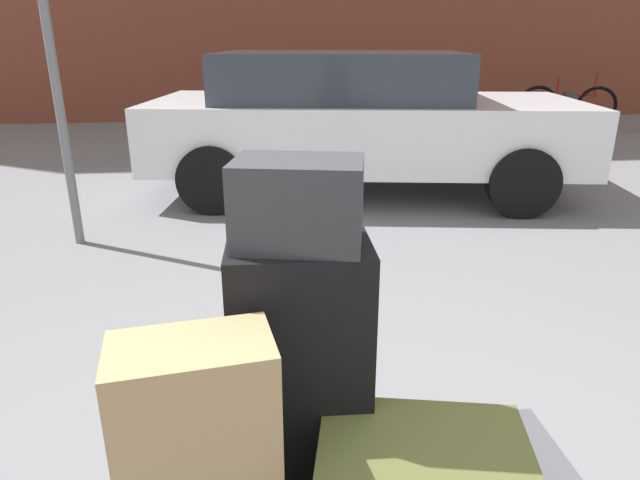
{
  "coord_description": "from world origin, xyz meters",
  "views": [
    {
      "loc": [
        -0.26,
        -1.19,
        1.57
      ],
      "look_at": [
        0.0,
        1.2,
        0.69
      ],
      "focal_mm": 31.51,
      "sensor_mm": 36.0,
      "label": 1
    }
  ],
  "objects_px": {
    "suitcase_black_rear_right": "(301,359)",
    "duffel_bag_charcoal_topmost_pile": "(298,203)",
    "parked_car": "(358,119)",
    "bollard_kerb_mid": "(498,115)",
    "bollard_kerb_near": "(423,116)",
    "bicycle_leaning": "(567,105)",
    "suitcase_tan_rear_left": "(199,454)",
    "no_parking_sign": "(50,48)",
    "bollard_kerb_far": "(567,114)"
  },
  "relations": [
    {
      "from": "suitcase_black_rear_right",
      "to": "duffel_bag_charcoal_topmost_pile",
      "type": "xyz_separation_m",
      "value": [
        0.0,
        0.0,
        0.47
      ]
    },
    {
      "from": "no_parking_sign",
      "to": "bollard_kerb_far",
      "type": "bearing_deg",
      "value": 34.95
    },
    {
      "from": "bollard_kerb_mid",
      "to": "bollard_kerb_far",
      "type": "height_order",
      "value": "same"
    },
    {
      "from": "duffel_bag_charcoal_topmost_pile",
      "to": "parked_car",
      "type": "bearing_deg",
      "value": 89.41
    },
    {
      "from": "suitcase_black_rear_right",
      "to": "bollard_kerb_near",
      "type": "relative_size",
      "value": 1.03
    },
    {
      "from": "parked_car",
      "to": "bollard_kerb_near",
      "type": "distance_m",
      "value": 3.7
    },
    {
      "from": "bollard_kerb_near",
      "to": "bicycle_leaning",
      "type": "bearing_deg",
      "value": 16.45
    },
    {
      "from": "suitcase_black_rear_right",
      "to": "bicycle_leaning",
      "type": "bearing_deg",
      "value": 58.7
    },
    {
      "from": "duffel_bag_charcoal_topmost_pile",
      "to": "bollard_kerb_far",
      "type": "relative_size",
      "value": 0.48
    },
    {
      "from": "suitcase_tan_rear_left",
      "to": "no_parking_sign",
      "type": "height_order",
      "value": "no_parking_sign"
    },
    {
      "from": "bollard_kerb_near",
      "to": "bollard_kerb_far",
      "type": "xyz_separation_m",
      "value": [
        2.48,
        0.0,
        0.0
      ]
    },
    {
      "from": "suitcase_black_rear_right",
      "to": "duffel_bag_charcoal_topmost_pile",
      "type": "height_order",
      "value": "duffel_bag_charcoal_topmost_pile"
    },
    {
      "from": "parked_car",
      "to": "bicycle_leaning",
      "type": "relative_size",
      "value": 2.62
    },
    {
      "from": "bollard_kerb_far",
      "to": "duffel_bag_charcoal_topmost_pile",
      "type": "bearing_deg",
      "value": -123.47
    },
    {
      "from": "suitcase_tan_rear_left",
      "to": "bollard_kerb_mid",
      "type": "bearing_deg",
      "value": 53.92
    },
    {
      "from": "bollard_kerb_far",
      "to": "no_parking_sign",
      "type": "height_order",
      "value": "no_parking_sign"
    },
    {
      "from": "bollard_kerb_mid",
      "to": "parked_car",
      "type": "bearing_deg",
      "value": -131.88
    },
    {
      "from": "bollard_kerb_mid",
      "to": "duffel_bag_charcoal_topmost_pile",
      "type": "bearing_deg",
      "value": -116.79
    },
    {
      "from": "bollard_kerb_mid",
      "to": "no_parking_sign",
      "type": "height_order",
      "value": "no_parking_sign"
    },
    {
      "from": "suitcase_tan_rear_left",
      "to": "bicycle_leaning",
      "type": "height_order",
      "value": "bicycle_leaning"
    },
    {
      "from": "bicycle_leaning",
      "to": "bollard_kerb_mid",
      "type": "relative_size",
      "value": 2.52
    },
    {
      "from": "parked_car",
      "to": "bollard_kerb_mid",
      "type": "relative_size",
      "value": 6.59
    },
    {
      "from": "bollard_kerb_mid",
      "to": "suitcase_tan_rear_left",
      "type": "bearing_deg",
      "value": -117.44
    },
    {
      "from": "bollard_kerb_near",
      "to": "duffel_bag_charcoal_topmost_pile",
      "type": "bearing_deg",
      "value": -108.64
    },
    {
      "from": "bollard_kerb_near",
      "to": "suitcase_black_rear_right",
      "type": "bearing_deg",
      "value": -108.64
    },
    {
      "from": "bollard_kerb_near",
      "to": "no_parking_sign",
      "type": "height_order",
      "value": "no_parking_sign"
    },
    {
      "from": "parked_car",
      "to": "bollard_kerb_mid",
      "type": "bearing_deg",
      "value": 48.12
    },
    {
      "from": "suitcase_tan_rear_left",
      "to": "no_parking_sign",
      "type": "distance_m",
      "value": 3.68
    },
    {
      "from": "suitcase_black_rear_right",
      "to": "suitcase_tan_rear_left",
      "type": "bearing_deg",
      "value": -129.86
    },
    {
      "from": "parked_car",
      "to": "bicycle_leaning",
      "type": "distance_m",
      "value": 6.22
    },
    {
      "from": "bicycle_leaning",
      "to": "duffel_bag_charcoal_topmost_pile",
      "type": "bearing_deg",
      "value": -122.98
    },
    {
      "from": "bollard_kerb_far",
      "to": "parked_car",
      "type": "bearing_deg",
      "value": -141.6
    },
    {
      "from": "suitcase_tan_rear_left",
      "to": "bicycle_leaning",
      "type": "distance_m",
      "value": 10.58
    },
    {
      "from": "suitcase_black_rear_right",
      "to": "bollard_kerb_mid",
      "type": "height_order",
      "value": "suitcase_black_rear_right"
    },
    {
      "from": "suitcase_black_rear_right",
      "to": "no_parking_sign",
      "type": "xyz_separation_m",
      "value": [
        -1.56,
        3.04,
        0.79
      ]
    },
    {
      "from": "suitcase_black_rear_right",
      "to": "bollard_kerb_far",
      "type": "xyz_separation_m",
      "value": [
        5.07,
        7.67,
        -0.35
      ]
    },
    {
      "from": "bollard_kerb_near",
      "to": "bollard_kerb_far",
      "type": "bearing_deg",
      "value": 0.0
    },
    {
      "from": "suitcase_black_rear_right",
      "to": "no_parking_sign",
      "type": "height_order",
      "value": "no_parking_sign"
    },
    {
      "from": "suitcase_black_rear_right",
      "to": "no_parking_sign",
      "type": "distance_m",
      "value": 3.5
    },
    {
      "from": "suitcase_tan_rear_left",
      "to": "bollard_kerb_far",
      "type": "distance_m",
      "value": 9.59
    },
    {
      "from": "parked_car",
      "to": "bollard_kerb_far",
      "type": "bearing_deg",
      "value": 38.4
    },
    {
      "from": "suitcase_black_rear_right",
      "to": "parked_car",
      "type": "xyz_separation_m",
      "value": [
        0.93,
        4.39,
        0.07
      ]
    },
    {
      "from": "suitcase_black_rear_right",
      "to": "bollard_kerb_near",
      "type": "bearing_deg",
      "value": 73.04
    },
    {
      "from": "bicycle_leaning",
      "to": "bollard_kerb_near",
      "type": "height_order",
      "value": "bicycle_leaning"
    },
    {
      "from": "suitcase_black_rear_right",
      "to": "bollard_kerb_mid",
      "type": "xyz_separation_m",
      "value": [
        3.87,
        7.67,
        -0.35
      ]
    },
    {
      "from": "duffel_bag_charcoal_topmost_pile",
      "to": "bollard_kerb_mid",
      "type": "relative_size",
      "value": 0.48
    },
    {
      "from": "bicycle_leaning",
      "to": "suitcase_tan_rear_left",
      "type": "bearing_deg",
      "value": -123.3
    },
    {
      "from": "suitcase_tan_rear_left",
      "to": "bollard_kerb_near",
      "type": "distance_m",
      "value": 8.47
    },
    {
      "from": "suitcase_black_rear_right",
      "to": "parked_car",
      "type": "distance_m",
      "value": 4.49
    },
    {
      "from": "parked_car",
      "to": "no_parking_sign",
      "type": "xyz_separation_m",
      "value": [
        -2.49,
        -1.35,
        0.73
      ]
    }
  ]
}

